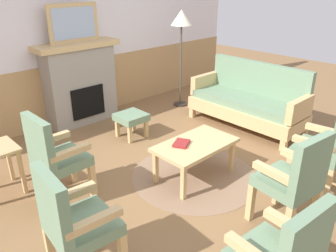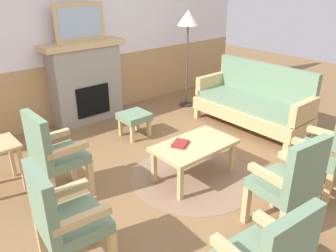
{
  "view_description": "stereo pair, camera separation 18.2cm",
  "coord_description": "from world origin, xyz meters",
  "views": [
    {
      "loc": [
        -2.54,
        -2.31,
        2.19
      ],
      "look_at": [
        0.0,
        0.35,
        0.55
      ],
      "focal_mm": 36.08,
      "sensor_mm": 36.0,
      "label": 1
    },
    {
      "loc": [
        -2.41,
        -2.43,
        2.19
      ],
      "look_at": [
        0.0,
        0.35,
        0.55
      ],
      "focal_mm": 36.08,
      "sensor_mm": 36.0,
      "label": 2
    }
  ],
  "objects": [
    {
      "name": "armchair_by_window_left",
      "position": [
        -1.68,
        -0.38,
        0.54
      ],
      "size": [
        0.52,
        0.52,
        0.98
      ],
      "color": "tan",
      "rests_on": "ground_plane"
    },
    {
      "name": "framed_picture",
      "position": [
        0.0,
        2.35,
        1.56
      ],
      "size": [
        0.8,
        0.04,
        0.56
      ],
      "color": "tan",
      "rests_on": "fireplace"
    },
    {
      "name": "floor_lamp_by_couch",
      "position": [
        1.69,
        1.79,
        1.45
      ],
      "size": [
        0.36,
        0.36,
        1.68
      ],
      "color": "#332D28",
      "rests_on": "ground_plane"
    },
    {
      "name": "coffee_table",
      "position": [
        0.07,
        -0.04,
        0.39
      ],
      "size": [
        0.96,
        0.56,
        0.44
      ],
      "color": "tan",
      "rests_on": "ground_plane"
    },
    {
      "name": "armchair_near_fireplace",
      "position": [
        -1.31,
        0.64,
        0.54
      ],
      "size": [
        0.49,
        0.49,
        0.98
      ],
      "color": "tan",
      "rests_on": "ground_plane"
    },
    {
      "name": "book_on_table",
      "position": [
        -0.08,
        0.05,
        0.46
      ],
      "size": [
        0.25,
        0.23,
        0.03
      ],
      "primitive_type": "cube",
      "rotation": [
        0.0,
        0.0,
        0.48
      ],
      "color": "maroon",
      "rests_on": "coffee_table"
    },
    {
      "name": "couch",
      "position": [
        1.77,
        0.4,
        0.4
      ],
      "size": [
        0.7,
        1.8,
        0.98
      ],
      "color": "tan",
      "rests_on": "ground_plane"
    },
    {
      "name": "armchair_front_center",
      "position": [
        0.88,
        -1.16,
        0.54
      ],
      "size": [
        0.54,
        0.54,
        0.98
      ],
      "color": "tan",
      "rests_on": "ground_plane"
    },
    {
      "name": "wall_back",
      "position": [
        0.0,
        2.6,
        1.31
      ],
      "size": [
        7.2,
        0.14,
        2.7
      ],
      "color": "white",
      "rests_on": "ground_plane"
    },
    {
      "name": "round_rug",
      "position": [
        0.07,
        -0.04,
        0.0
      ],
      "size": [
        1.49,
        1.49,
        0.01
      ],
      "primitive_type": "cylinder",
      "color": "#896B51",
      "rests_on": "ground_plane"
    },
    {
      "name": "fireplace",
      "position": [
        0.0,
        2.35,
        0.65
      ],
      "size": [
        1.3,
        0.44,
        1.28
      ],
      "color": "gray",
      "rests_on": "ground_plane"
    },
    {
      "name": "footstool",
      "position": [
        0.21,
        1.34,
        0.28
      ],
      "size": [
        0.4,
        0.4,
        0.36
      ],
      "color": "tan",
      "rests_on": "ground_plane"
    },
    {
      "name": "ground_plane",
      "position": [
        0.0,
        0.0,
        0.0
      ],
      "size": [
        14.0,
        14.0,
        0.0
      ],
      "primitive_type": "plane",
      "color": "olive"
    },
    {
      "name": "armchair_corner_left",
      "position": [
        0.05,
        -1.24,
        0.54
      ],
      "size": [
        0.54,
        0.54,
        0.98
      ],
      "color": "tan",
      "rests_on": "ground_plane"
    }
  ]
}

